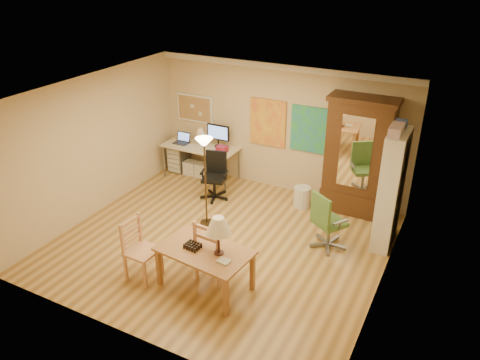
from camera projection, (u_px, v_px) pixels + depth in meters
The scene contains 16 objects.
floor at pixel (221, 243), 8.33m from camera, with size 5.50×5.50×0.00m, color olive.
crown_molding at pixel (281, 67), 9.12m from camera, with size 5.50×0.08×0.12m, color white.
corkboard at pixel (195, 108), 10.48m from camera, with size 0.90×0.04×0.62m, color #B37A54.
art_panel_left at pixel (268, 123), 9.76m from camera, with size 0.80×0.04×1.00m, color yellow.
art_panel_right at pixel (309, 129), 9.39m from camera, with size 0.75×0.04×0.95m, color teal.
dining_table at pixel (209, 244), 6.84m from camera, with size 1.46×0.97×1.30m.
ladder_chair_back at pixel (213, 251), 7.24m from camera, with size 0.52×0.50×1.05m.
ladder_chair_left at pixel (141, 251), 7.27m from camera, with size 0.47×0.49×1.02m.
torchiere_lamp at pixel (205, 156), 8.32m from camera, with size 0.31×0.31×1.73m.
computer_desk at pixel (203, 158), 10.53m from camera, with size 1.70×0.74×1.28m.
office_chair_black at pixel (215, 186), 9.75m from camera, with size 0.61×0.61×0.99m.
office_chair_green at pixel (327, 233), 8.09m from camera, with size 0.66×0.67×1.06m.
drawer_cart at pixel (179, 155), 10.93m from camera, with size 0.38×0.46×0.76m.
armoire at pixel (357, 164), 8.94m from camera, with size 1.27×0.60×2.33m.
bookshelf at pixel (391, 191), 7.88m from camera, with size 0.31×0.84×2.09m.
wastebin at pixel (302, 197), 9.44m from camera, with size 0.34×0.34×0.42m, color silver.
Camera 1 is at (3.51, -6.04, 4.67)m, focal length 35.00 mm.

